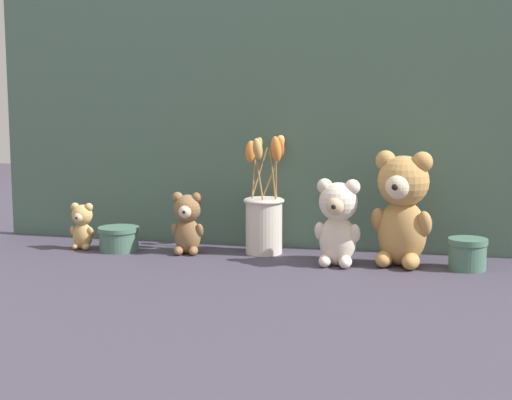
{
  "coord_description": "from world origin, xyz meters",
  "views": [
    {
      "loc": [
        0.44,
        -1.71,
        0.39
      ],
      "look_at": [
        0.0,
        0.02,
        0.14
      ],
      "focal_mm": 55.0,
      "sensor_mm": 36.0,
      "label": 1
    }
  ],
  "objects_px": {
    "decorative_tin_short": "(468,254)",
    "teddy_bear_large": "(402,206)",
    "flower_vase": "(264,214)",
    "teddy_bear_tiny": "(82,225)",
    "teddy_bear_small": "(187,222)",
    "decorative_tin_tall": "(119,239)",
    "teddy_bear_medium": "(338,221)"
  },
  "relations": [
    {
      "from": "teddy_bear_small",
      "to": "decorative_tin_tall",
      "type": "relative_size",
      "value": 1.49
    },
    {
      "from": "teddy_bear_small",
      "to": "teddy_bear_tiny",
      "type": "xyz_separation_m",
      "value": [
        -0.27,
        -0.01,
        -0.02
      ]
    },
    {
      "from": "teddy_bear_large",
      "to": "flower_vase",
      "type": "relative_size",
      "value": 0.9
    },
    {
      "from": "decorative_tin_tall",
      "to": "teddy_bear_large",
      "type": "bearing_deg",
      "value": 0.02
    },
    {
      "from": "decorative_tin_short",
      "to": "teddy_bear_large",
      "type": "bearing_deg",
      "value": 179.73
    },
    {
      "from": "teddy_bear_small",
      "to": "decorative_tin_short",
      "type": "bearing_deg",
      "value": -0.65
    },
    {
      "from": "teddy_bear_small",
      "to": "decorative_tin_short",
      "type": "height_order",
      "value": "teddy_bear_small"
    },
    {
      "from": "flower_vase",
      "to": "decorative_tin_short",
      "type": "bearing_deg",
      "value": -7.23
    },
    {
      "from": "teddy_bear_tiny",
      "to": "decorative_tin_tall",
      "type": "bearing_deg",
      "value": 3.79
    },
    {
      "from": "teddy_bear_medium",
      "to": "teddy_bear_small",
      "type": "xyz_separation_m",
      "value": [
        -0.37,
        0.04,
        -0.02
      ]
    },
    {
      "from": "decorative_tin_tall",
      "to": "decorative_tin_short",
      "type": "bearing_deg",
      "value": -0.03
    },
    {
      "from": "decorative_tin_tall",
      "to": "decorative_tin_short",
      "type": "distance_m",
      "value": 0.82
    },
    {
      "from": "teddy_bear_tiny",
      "to": "decorative_tin_short",
      "type": "bearing_deg",
      "value": 0.37
    },
    {
      "from": "decorative_tin_tall",
      "to": "decorative_tin_short",
      "type": "relative_size",
      "value": 1.17
    },
    {
      "from": "teddy_bear_large",
      "to": "decorative_tin_tall",
      "type": "distance_m",
      "value": 0.68
    },
    {
      "from": "teddy_bear_large",
      "to": "flower_vase",
      "type": "distance_m",
      "value": 0.33
    },
    {
      "from": "flower_vase",
      "to": "decorative_tin_short",
      "type": "distance_m",
      "value": 0.48
    },
    {
      "from": "teddy_bear_large",
      "to": "teddy_bear_medium",
      "type": "distance_m",
      "value": 0.14
    },
    {
      "from": "teddy_bear_tiny",
      "to": "decorative_tin_short",
      "type": "height_order",
      "value": "teddy_bear_tiny"
    },
    {
      "from": "teddy_bear_large",
      "to": "flower_vase",
      "type": "xyz_separation_m",
      "value": [
        -0.33,
        0.06,
        -0.04
      ]
    },
    {
      "from": "teddy_bear_small",
      "to": "decorative_tin_short",
      "type": "xyz_separation_m",
      "value": [
        0.64,
        -0.01,
        -0.04
      ]
    },
    {
      "from": "teddy_bear_large",
      "to": "teddy_bear_medium",
      "type": "bearing_deg",
      "value": -166.75
    },
    {
      "from": "flower_vase",
      "to": "decorative_tin_tall",
      "type": "relative_size",
      "value": 2.84
    },
    {
      "from": "flower_vase",
      "to": "teddy_bear_tiny",
      "type": "bearing_deg",
      "value": -171.6
    },
    {
      "from": "teddy_bear_small",
      "to": "teddy_bear_tiny",
      "type": "height_order",
      "value": "teddy_bear_small"
    },
    {
      "from": "decorative_tin_tall",
      "to": "decorative_tin_short",
      "type": "height_order",
      "value": "decorative_tin_short"
    },
    {
      "from": "teddy_bear_large",
      "to": "decorative_tin_tall",
      "type": "bearing_deg",
      "value": -179.98
    },
    {
      "from": "teddy_bear_small",
      "to": "teddy_bear_tiny",
      "type": "distance_m",
      "value": 0.27
    },
    {
      "from": "teddy_bear_small",
      "to": "decorative_tin_tall",
      "type": "bearing_deg",
      "value": -177.71
    },
    {
      "from": "teddy_bear_tiny",
      "to": "teddy_bear_small",
      "type": "bearing_deg",
      "value": 2.82
    },
    {
      "from": "teddy_bear_medium",
      "to": "teddy_bear_small",
      "type": "relative_size",
      "value": 1.31
    },
    {
      "from": "decorative_tin_tall",
      "to": "flower_vase",
      "type": "bearing_deg",
      "value": 9.62
    }
  ]
}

